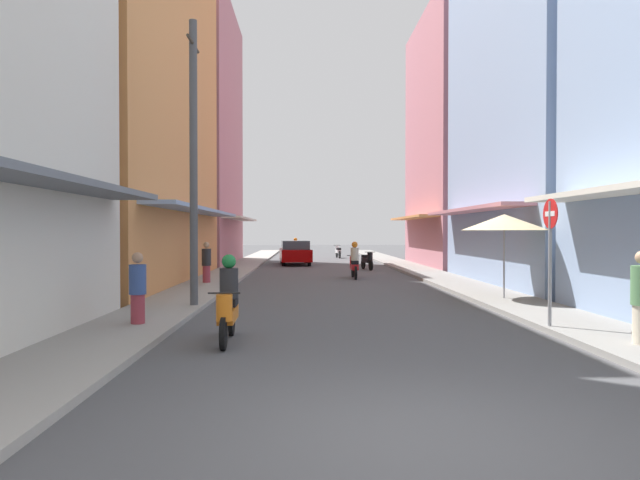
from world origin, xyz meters
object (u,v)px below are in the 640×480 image
object	(u,v)px
motorbike_black	(367,260)
vendor_umbrella	(504,222)
motorbike_orange	(228,303)
parked_car	(295,252)
pedestrian_midway	(138,291)
utility_pole	(194,162)
street_sign_no_entry	(550,246)
motorbike_white	(338,251)
motorbike_red	(354,262)
motorbike_blue	(296,250)
pedestrian_crossing	(206,264)

from	to	relation	value
motorbike_black	vendor_umbrella	world-z (taller)	vendor_umbrella
motorbike_orange	vendor_umbrella	xyz separation A→B (m)	(7.00, 5.12, 1.55)
parked_car	pedestrian_midway	distance (m)	21.03
motorbike_black	utility_pole	world-z (taller)	utility_pole
street_sign_no_entry	motorbike_white	bearing A→B (deg)	94.63
pedestrian_midway	utility_pole	distance (m)	4.07
motorbike_red	parked_car	bearing A→B (deg)	106.09
motorbike_black	motorbike_blue	bearing A→B (deg)	113.37
motorbike_black	pedestrian_midway	size ratio (longest dim) A/B	1.14
motorbike_black	vendor_umbrella	size ratio (longest dim) A/B	0.72
pedestrian_crossing	utility_pole	distance (m)	6.67
parked_car	motorbike_blue	bearing A→B (deg)	90.56
motorbike_orange	pedestrian_crossing	xyz separation A→B (m)	(-2.26, 9.93, 0.10)
pedestrian_midway	utility_pole	xyz separation A→B (m)	(0.57, 2.71, 2.98)
motorbike_red	pedestrian_crossing	bearing A→B (deg)	-153.83
motorbike_white	motorbike_black	size ratio (longest dim) A/B	1.01
pedestrian_crossing	utility_pole	xyz separation A→B (m)	(0.80, -5.92, 2.96)
motorbike_red	parked_car	size ratio (longest dim) A/B	0.43
motorbike_white	street_sign_no_entry	distance (m)	29.55
motorbike_blue	pedestrian_crossing	size ratio (longest dim) A/B	1.11
motorbike_red	motorbike_orange	size ratio (longest dim) A/B	1.00
motorbike_white	pedestrian_midway	world-z (taller)	pedestrian_midway
motorbike_blue	street_sign_no_entry	bearing A→B (deg)	-78.00
pedestrian_crossing	utility_pole	bearing A→B (deg)	-82.29
motorbike_orange	motorbike_black	size ratio (longest dim) A/B	1.01
motorbike_white	street_sign_no_entry	world-z (taller)	street_sign_no_entry
motorbike_black	motorbike_blue	distance (m)	9.84
vendor_umbrella	street_sign_no_entry	distance (m)	4.44
pedestrian_crossing	vendor_umbrella	bearing A→B (deg)	-27.44
parked_car	utility_pole	distance (m)	18.52
motorbike_orange	vendor_umbrella	distance (m)	8.81
motorbike_blue	street_sign_no_entry	world-z (taller)	street_sign_no_entry
motorbike_white	motorbike_black	xyz separation A→B (m)	(0.76, -12.43, 0.00)
parked_car	vendor_umbrella	world-z (taller)	vendor_umbrella
motorbike_black	pedestrian_crossing	size ratio (longest dim) A/B	1.11
utility_pole	motorbike_red	bearing A→B (deg)	60.56
motorbike_red	street_sign_no_entry	size ratio (longest dim) A/B	0.68
motorbike_orange	street_sign_no_entry	distance (m)	6.38
pedestrian_crossing	street_sign_no_entry	bearing A→B (deg)	-47.06
motorbike_blue	vendor_umbrella	world-z (taller)	vendor_umbrella
parked_car	motorbike_red	bearing A→B (deg)	-73.91
pedestrian_crossing	motorbike_orange	bearing A→B (deg)	-77.17
pedestrian_midway	motorbike_white	bearing A→B (deg)	78.48
utility_pole	motorbike_blue	bearing A→B (deg)	84.53
motorbike_black	motorbike_red	bearing A→B (deg)	-102.90
vendor_umbrella	motorbike_red	bearing A→B (deg)	114.80
utility_pole	pedestrian_midway	bearing A→B (deg)	-101.78
motorbike_orange	motorbike_white	bearing A→B (deg)	82.70
parked_car	vendor_umbrella	size ratio (longest dim) A/B	1.70
pedestrian_crossing	street_sign_no_entry	world-z (taller)	street_sign_no_entry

